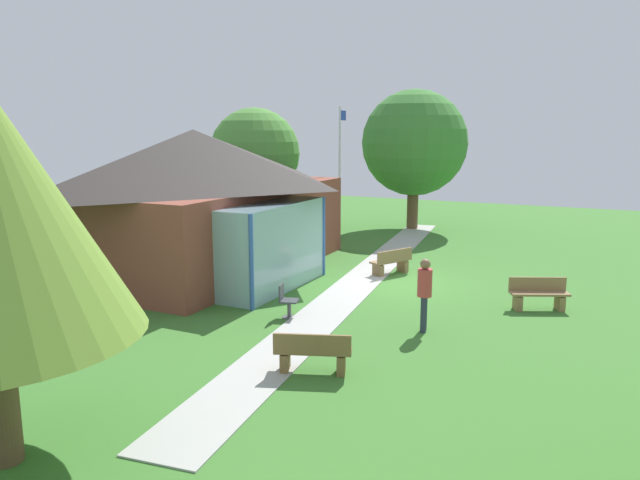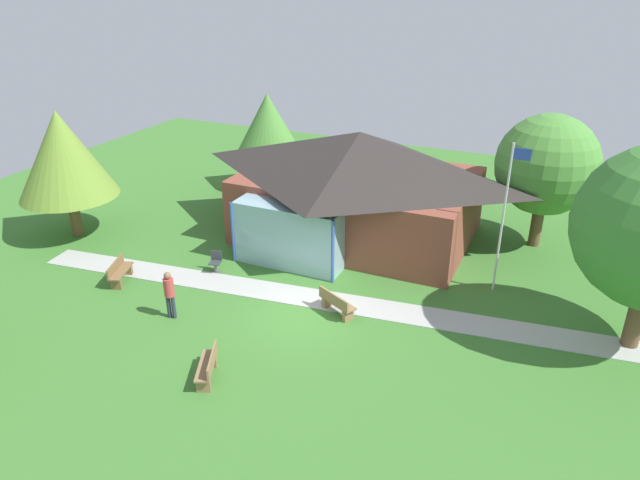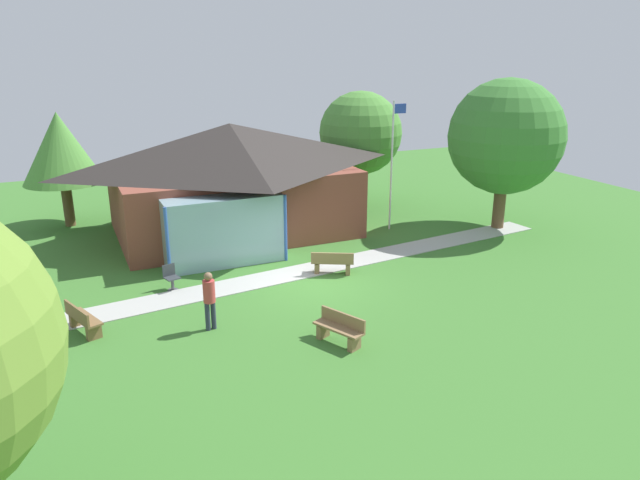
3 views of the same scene
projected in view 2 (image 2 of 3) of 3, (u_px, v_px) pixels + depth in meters
The scene contains 12 objects.
ground_plane at pixel (305, 314), 20.02m from camera, with size 44.00×44.00×0.00m, color #3D752D.
pavilion at pixel (356, 184), 24.92m from camera, with size 10.64×8.36×4.67m.
footpath at pixel (318, 299), 20.91m from camera, with size 22.70×1.30×0.03m, color #ADADA8.
flagpole at pixel (505, 213), 20.25m from camera, with size 0.64×0.08×5.59m.
bench_front_center at pixel (208, 367), 16.72m from camera, with size 1.03×1.55×0.84m.
bench_rear_near_path at pixel (336, 304), 19.88m from camera, with size 1.54×1.08×0.84m.
bench_mid_left at pixel (120, 272), 21.95m from camera, with size 0.94×1.56×0.84m.
patio_chair_west at pixel (216, 262), 22.66m from camera, with size 0.55×0.55×0.86m.
visitor_strolling_lawn at pixel (169, 291), 19.42m from camera, with size 0.34×0.34×1.74m.
tree_behind_pavilion_right at pixel (547, 165), 23.58m from camera, with size 4.15×4.15×5.66m.
tree_west_hedge at pixel (63, 155), 24.41m from camera, with size 4.12×4.12×5.60m.
tree_behind_pavilion_left at pixel (268, 124), 30.15m from camera, with size 3.43×3.43×5.07m.
Camera 2 is at (7.50, -15.32, 10.81)m, focal length 32.61 mm.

